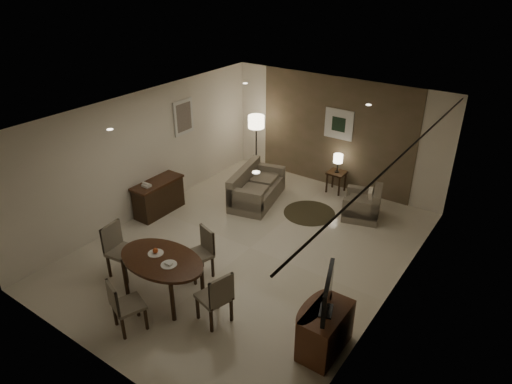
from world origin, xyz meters
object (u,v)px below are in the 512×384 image
Objects in this scene: chair_far at (198,254)px; side_table at (336,182)px; chair_right at (214,296)px; tv_cabinet at (325,331)px; console_desk at (159,197)px; dining_table at (163,277)px; chair_left at (123,251)px; floor_lamp at (256,146)px; chair_near at (129,305)px; armchair at (362,202)px; sofa at (257,186)px.

chair_far is 4.44m from side_table.
tv_cabinet is at bearing 120.32° from chair_right.
dining_table is (2.13, -1.97, -0.00)m from console_desk.
chair_far is at bearing -96.86° from side_table.
chair_left is 1.04× the size of chair_right.
floor_lamp reaches higher than chair_right.
console_desk reaches higher than tv_cabinet.
chair_near is 5.41m from armchair.
chair_right is at bearing -168.08° from sofa.
sofa is at bearing 100.15° from dining_table.
chair_near is 4.56m from sofa.
chair_left reaches higher than dining_table.
dining_table is at bearing -97.12° from side_table.
chair_far is 1.73× the size of side_table.
sofa is 1.98m from side_table.
chair_right reaches higher than sofa.
armchair is at bearing 32.28° from console_desk.
tv_cabinet is 0.57× the size of dining_table.
dining_table is 3.02× the size of side_table.
chair_near is at bearing 176.35° from sofa.
side_table is (0.53, 4.41, -0.19)m from chair_far.
tv_cabinet is 2.80m from dining_table.
console_desk is 2.57m from chair_far.
chair_left is at bearing -128.81° from chair_far.
chair_left is (-1.10, -0.72, 0.03)m from chair_far.
chair_left is 5.08m from armchair.
sofa is (-3.41, 3.18, 0.04)m from tv_cabinet.
chair_left reaches higher than tv_cabinet.
tv_cabinet is at bearing 12.37° from chair_far.
chair_right is (0.95, -0.71, 0.02)m from chair_far.
dining_table is 5.18m from side_table.
chair_left is 1.23× the size of armchair.
chair_left is at bearing -83.97° from floor_lamp.
chair_far is 0.55× the size of sofa.
sofa is (-0.77, 2.92, -0.06)m from chair_far.
chair_far is 3.93m from armchair.
tv_cabinet is 0.99× the size of chair_far.
chair_far is 1.32m from chair_left.
floor_lamp is (-3.14, 0.47, 0.45)m from armchair.
chair_left is 4.85m from floor_lamp.
side_table is at bearing 101.21° from chair_far.
console_desk reaches higher than dining_table.
floor_lamp is (-2.57, 4.80, 0.33)m from chair_right.
sofa reaches higher than dining_table.
chair_far is 3.02m from sofa.
dining_table is at bearing -72.95° from chair_right.
console_desk is 1.51× the size of armchair.
tv_cabinet is at bearing -133.04° from chair_near.
console_desk is at bearing -74.09° from armchair.
sofa is 1.03× the size of floor_lamp.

